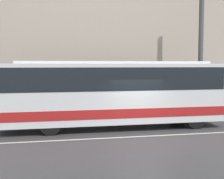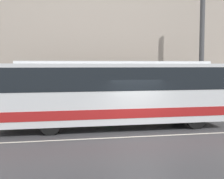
{
  "view_description": "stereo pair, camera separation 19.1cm",
  "coord_description": "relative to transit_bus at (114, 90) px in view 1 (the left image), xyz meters",
  "views": [
    {
      "loc": [
        -4.18,
        -13.23,
        3.24
      ],
      "look_at": [
        -0.96,
        2.23,
        1.96
      ],
      "focal_mm": 50.0,
      "sensor_mm": 36.0,
      "label": 1
    },
    {
      "loc": [
        -3.99,
        -13.26,
        3.24
      ],
      "look_at": [
        -0.96,
        2.23,
        1.96
      ],
      "focal_mm": 50.0,
      "sensor_mm": 36.0,
      "label": 2
    }
  ],
  "objects": [
    {
      "name": "ground_plane",
      "position": [
        0.88,
        -2.23,
        -1.91
      ],
      "size": [
        60.0,
        60.0,
        0.0
      ],
      "primitive_type": "plane",
      "color": "#38383A"
    },
    {
      "name": "sidewalk",
      "position": [
        0.88,
        3.2,
        -1.84
      ],
      "size": [
        60.0,
        2.87,
        0.14
      ],
      "color": "#A09E99",
      "rests_on": "ground_plane"
    },
    {
      "name": "building_facade",
      "position": [
        0.88,
        4.78,
        3.14
      ],
      "size": [
        60.0,
        0.35,
        10.48
      ],
      "color": "#B7A899",
      "rests_on": "ground_plane"
    },
    {
      "name": "lane_stripe",
      "position": [
        0.88,
        -2.23,
        -1.91
      ],
      "size": [
        54.0,
        0.14,
        0.01
      ],
      "color": "beige",
      "rests_on": "ground_plane"
    },
    {
      "name": "transit_bus",
      "position": [
        0.0,
        0.0,
        0.0
      ],
      "size": [
        11.2,
        2.57,
        3.39
      ],
      "color": "white",
      "rests_on": "ground_plane"
    },
    {
      "name": "utility_pole_near",
      "position": [
        5.93,
        2.23,
        2.69
      ],
      "size": [
        0.3,
        0.3,
        8.93
      ],
      "color": "#4C4C4F",
      "rests_on": "sidewalk"
    },
    {
      "name": "pedestrian_waiting",
      "position": [
        0.31,
        3.25,
        -1.05
      ],
      "size": [
        0.36,
        0.36,
        1.57
      ],
      "color": "#1E5933",
      "rests_on": "sidewalk"
    }
  ]
}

